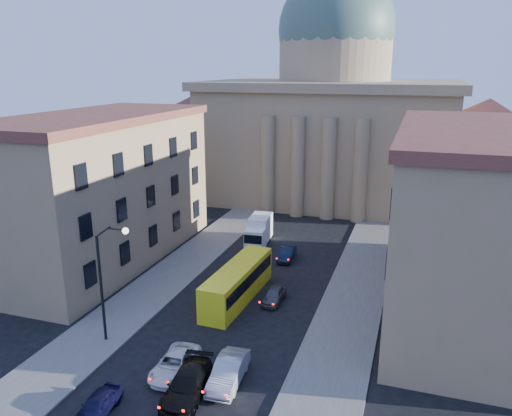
{
  "coord_description": "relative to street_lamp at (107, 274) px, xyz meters",
  "views": [
    {
      "loc": [
        12.76,
        -18.86,
        19.06
      ],
      "look_at": [
        1.32,
        15.7,
        8.67
      ],
      "focal_mm": 35.0,
      "sensor_mm": 36.0,
      "label": 1
    }
  ],
  "objects": [
    {
      "name": "car_left_near",
      "position": [
        3.65,
        -6.86,
        -4.67
      ],
      "size": [
        1.55,
        3.65,
        1.23
      ],
      "primitive_type": "imported",
      "rotation": [
        0.0,
        0.0,
        0.03
      ],
      "color": "black",
      "rests_on": "ground"
    },
    {
      "name": "car_right_mid",
      "position": [
        7.77,
        -3.78,
        -4.52
      ],
      "size": [
        2.74,
        5.47,
        1.52
      ],
      "primitive_type": "imported",
      "rotation": [
        0.0,
        0.0,
        0.12
      ],
      "color": "black",
      "rests_on": "ground"
    },
    {
      "name": "church",
      "position": [
        6.97,
        47.47,
        6.59
      ],
      "size": [
        68.02,
        28.76,
        36.6
      ],
      "color": "#8C7B56",
      "rests_on": "ground"
    },
    {
      "name": "car_left_mid",
      "position": [
        5.98,
        -1.91,
        -4.64
      ],
      "size": [
        2.34,
        4.73,
        1.29
      ],
      "primitive_type": "imported",
      "rotation": [
        0.0,
        0.0,
        0.04
      ],
      "color": "silver",
      "rests_on": "ground"
    },
    {
      "name": "city_bus",
      "position": [
        6.11,
        9.34,
        -3.71
      ],
      "size": [
        2.9,
        10.5,
        2.93
      ],
      "rotation": [
        0.0,
        0.0,
        -0.05
      ],
      "color": "yellow",
      "rests_on": "ground"
    },
    {
      "name": "street_lamp",
      "position": [
        0.0,
        0.0,
        0.0
      ],
      "size": [
        2.62,
        0.44,
        8.83
      ],
      "color": "black",
      "rests_on": "ground"
    },
    {
      "name": "sidewalk_left",
      "position": [
        -1.53,
        10.0,
        -5.21
      ],
      "size": [
        5.0,
        60.0,
        0.15
      ],
      "primitive_type": "cube",
      "color": "#5C5954",
      "rests_on": "ground"
    },
    {
      "name": "box_truck",
      "position": [
        3.51,
        23.12,
        -3.9
      ],
      "size": [
        2.52,
        5.49,
        2.93
      ],
      "rotation": [
        0.0,
        0.0,
        0.08
      ],
      "color": "white",
      "rests_on": "ground"
    },
    {
      "name": "building_right",
      "position": [
        23.97,
        14.0,
        2.14
      ],
      "size": [
        11.6,
        26.6,
        14.7
      ],
      "color": "#9D7B5C",
      "rests_on": "ground"
    },
    {
      "name": "car_right_far",
      "position": [
        9.2,
        9.78,
        -4.67
      ],
      "size": [
        1.48,
        3.62,
        1.23
      ],
      "primitive_type": "imported",
      "rotation": [
        0.0,
        0.0,
        -0.01
      ],
      "color": "#4A4A4F",
      "rests_on": "ground"
    },
    {
      "name": "car_right_distant",
      "position": [
        7.77,
        19.3,
        -4.66
      ],
      "size": [
        1.56,
        3.89,
        1.26
      ],
      "primitive_type": "imported",
      "rotation": [
        0.0,
        0.0,
        0.06
      ],
      "color": "black",
      "rests_on": "ground"
    },
    {
      "name": "sidewalk_right",
      "position": [
        15.47,
        10.0,
        -5.21
      ],
      "size": [
        5.0,
        60.0,
        0.15
      ],
      "primitive_type": "cube",
      "color": "#5C5954",
      "rests_on": "ground"
    },
    {
      "name": "building_left",
      "position": [
        -10.03,
        14.0,
        2.14
      ],
      "size": [
        11.6,
        26.6,
        14.7
      ],
      "color": "#9D7B5C",
      "rests_on": "ground"
    },
    {
      "name": "car_right_near",
      "position": [
        9.63,
        -1.78,
        -4.51
      ],
      "size": [
        1.98,
        4.81,
        1.55
      ],
      "primitive_type": "imported",
      "rotation": [
        0.0,
        0.0,
        0.07
      ],
      "color": "#A0A3A8",
      "rests_on": "ground"
    }
  ]
}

